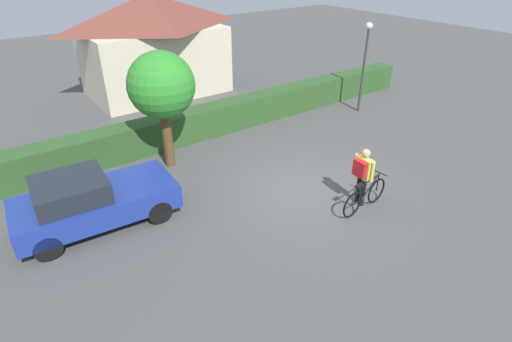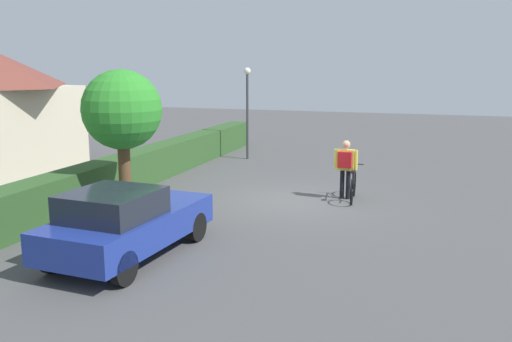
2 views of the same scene
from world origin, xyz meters
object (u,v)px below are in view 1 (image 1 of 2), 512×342
parked_car_near (91,200)px  street_lamp (365,55)px  person_rider (363,172)px  bicycle (365,197)px  tree_kerbside (161,87)px

parked_car_near → street_lamp: bearing=7.3°
parked_car_near → person_rider: 7.24m
bicycle → street_lamp: bearing=42.5°
parked_car_near → person_rider: bearing=-28.4°
person_rider → tree_kerbside: 6.48m
tree_kerbside → person_rider: bearing=-58.0°
bicycle → tree_kerbside: tree_kerbside is taller
tree_kerbside → bicycle: bearing=-59.8°
bicycle → tree_kerbside: (-3.24, 5.57, 2.30)m
parked_car_near → tree_kerbside: bearing=31.6°
street_lamp → parked_car_near: bearing=-172.7°
bicycle → street_lamp: (5.71, 5.24, 2.05)m
bicycle → street_lamp: size_ratio=0.49×
parked_car_near → person_rider: (6.36, -3.44, 0.30)m
person_rider → tree_kerbside: tree_kerbside is taller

